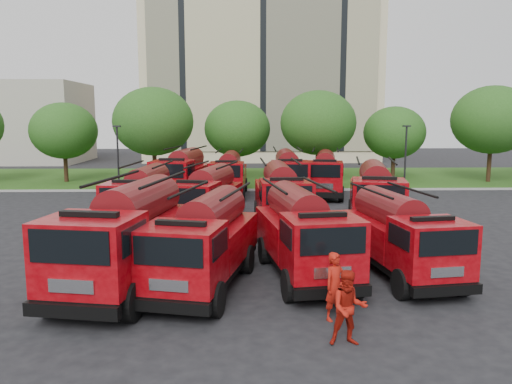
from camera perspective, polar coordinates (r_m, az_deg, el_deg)
ground at (r=21.61m, az=0.02°, el=-6.88°), size 140.00×140.00×0.00m
lawn at (r=47.17m, az=-0.88°, el=1.67°), size 70.00×16.00×0.12m
curb at (r=39.14m, az=-0.73°, el=0.25°), size 70.00×0.30×0.14m
apartment_building at (r=69.13m, az=0.57°, el=14.21°), size 30.00×14.18×25.00m
side_building at (r=71.18m, az=-26.23°, el=7.13°), size 18.00×12.00×10.00m
tree_1 at (r=46.46m, az=-21.12°, el=6.54°), size 5.71×5.71×6.98m
tree_2 at (r=42.96m, az=-11.65°, el=7.89°), size 6.72×6.72×8.22m
tree_3 at (r=44.83m, az=-2.15°, el=7.23°), size 5.88×5.88×7.19m
tree_4 at (r=43.82m, az=7.11°, el=7.84°), size 6.55×6.55×8.01m
tree_5 at (r=46.37m, az=15.54°, el=6.55°), size 5.46×5.46×6.68m
tree_6 at (r=47.95m, az=25.38°, el=7.46°), size 6.89×6.89×8.42m
lamp_post_0 at (r=39.27m, az=-15.51°, el=4.11°), size 0.60×0.25×5.11m
lamp_post_1 at (r=40.15m, az=16.72°, el=4.15°), size 0.60×0.25×5.11m
fire_truck_0 at (r=17.47m, az=-14.51°, el=-4.94°), size 3.94×8.03×3.50m
fire_truck_1 at (r=17.09m, az=-5.88°, el=-5.68°), size 3.83×7.19×3.12m
fire_truck_2 at (r=18.21m, az=5.40°, el=-4.74°), size 3.32×7.16×3.14m
fire_truck_3 at (r=18.96m, az=16.19°, el=-4.80°), size 3.12×6.74×2.95m
fire_truck_4 at (r=26.94m, az=-12.82°, el=-0.56°), size 3.03×7.07×3.13m
fire_truck_5 at (r=26.30m, az=-5.66°, el=-0.62°), size 3.86×7.20×3.12m
fire_truck_6 at (r=26.28m, az=2.92°, el=-0.42°), size 2.77×7.24×3.27m
fire_truck_7 at (r=27.01m, az=13.48°, el=-0.35°), size 3.90×7.64×3.32m
fire_truck_8 at (r=35.85m, az=-8.41°, el=2.06°), size 3.73×7.87×3.44m
fire_truck_9 at (r=36.89m, az=-3.11°, el=2.08°), size 2.79×6.99×3.13m
fire_truck_10 at (r=36.10m, az=3.65°, el=2.09°), size 2.85×7.38×3.33m
fire_truck_11 at (r=36.80m, az=7.88°, el=2.08°), size 3.65×7.42×3.24m
firefighter_0 at (r=14.97m, az=8.94°, el=-14.18°), size 0.89×0.84×1.98m
firefighter_1 at (r=13.55m, az=10.45°, el=-16.77°), size 0.96×0.53×1.96m
firefighter_2 at (r=19.41m, az=14.57°, el=-8.97°), size 0.88×1.23×1.89m
firefighter_3 at (r=20.97m, az=19.07°, el=-7.85°), size 1.26×1.23×1.80m
firefighter_4 at (r=24.23m, az=-12.25°, el=-5.37°), size 0.97×1.07×1.83m
firefighter_5 at (r=27.12m, az=16.72°, el=-4.04°), size 1.48×1.24×1.48m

